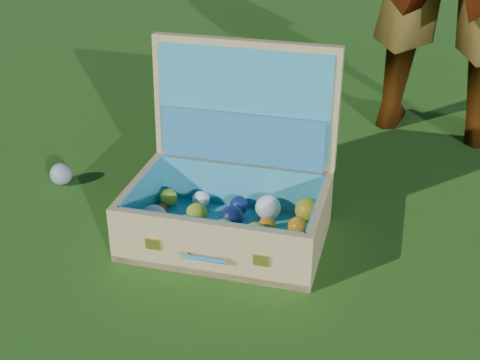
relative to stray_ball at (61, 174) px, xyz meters
name	(u,v)px	position (x,y,z in m)	size (l,w,h in m)	color
ground	(272,232)	(0.73, 0.11, -0.04)	(60.00, 60.00, 0.00)	#215114
stray_ball	(61,174)	(0.00, 0.00, 0.00)	(0.07, 0.07, 0.07)	#4374AF
suitcase	(232,185)	(0.62, 0.07, 0.11)	(0.64, 0.55, 0.52)	tan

